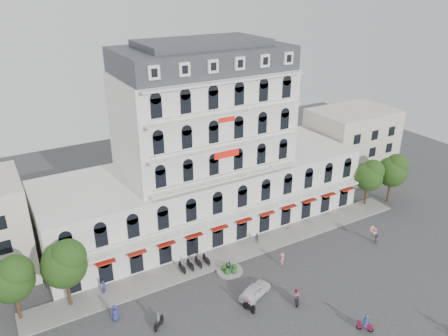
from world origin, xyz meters
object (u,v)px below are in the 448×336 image
(parked_car, at_px, (255,290))
(rider_center, at_px, (249,304))
(rider_west, at_px, (159,321))
(rider_southwest, at_px, (297,295))
(rider_east, at_px, (366,323))
(balloon_vendor, at_px, (375,235))

(parked_car, xyz_separation_m, rider_center, (-1.91, -1.70, 0.25))
(rider_west, xyz_separation_m, rider_southwest, (14.40, -4.15, 0.29))
(rider_west, height_order, rider_southwest, rider_southwest)
(parked_car, distance_m, rider_east, 11.99)
(parked_car, height_order, rider_southwest, rider_southwest)
(rider_west, bearing_deg, rider_east, -69.25)
(rider_west, bearing_deg, rider_southwest, -54.24)
(parked_car, relative_size, rider_southwest, 1.99)
(rider_west, distance_m, balloon_vendor, 30.85)
(rider_southwest, bearing_deg, balloon_vendor, -43.78)
(rider_west, xyz_separation_m, rider_east, (17.87, -10.78, 0.12))
(rider_west, bearing_deg, balloon_vendor, -38.20)
(parked_car, bearing_deg, balloon_vendor, -108.92)
(parked_car, xyz_separation_m, rider_east, (6.70, -9.94, 0.22))
(rider_west, relative_size, rider_center, 1.01)
(rider_center, bearing_deg, rider_southwest, 56.48)
(rider_southwest, height_order, balloon_vendor, balloon_vendor)
(parked_car, bearing_deg, rider_southwest, -157.04)
(rider_east, height_order, balloon_vendor, balloon_vendor)
(parked_car, height_order, rider_center, rider_center)
(rider_east, bearing_deg, balloon_vendor, -91.34)
(rider_west, bearing_deg, parked_car, -42.43)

